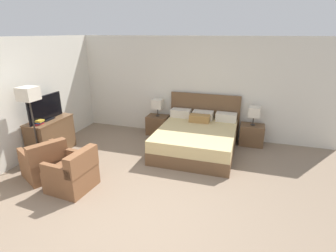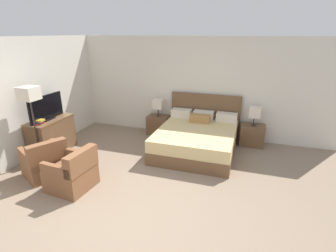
{
  "view_description": "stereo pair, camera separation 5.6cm",
  "coord_description": "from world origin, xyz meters",
  "views": [
    {
      "loc": [
        1.46,
        -2.96,
        2.59
      ],
      "look_at": [
        -0.08,
        1.95,
        0.75
      ],
      "focal_mm": 28.0,
      "sensor_mm": 36.0,
      "label": 1
    },
    {
      "loc": [
        1.52,
        -2.94,
        2.59
      ],
      "look_at": [
        -0.08,
        1.95,
        0.75
      ],
      "focal_mm": 28.0,
      "sensor_mm": 36.0,
      "label": 2
    }
  ],
  "objects": [
    {
      "name": "book_red_cover",
      "position": [
        -2.69,
        1.12,
        0.81
      ],
      "size": [
        0.25,
        0.22,
        0.03
      ],
      "primitive_type": "cube",
      "rotation": [
        0.0,
        0.0,
        -0.15
      ],
      "color": "#B7282D",
      "rests_on": "dresser"
    },
    {
      "name": "floor_lamp",
      "position": [
        -2.55,
        0.9,
        1.36
      ],
      "size": [
        0.32,
        0.32,
        1.62
      ],
      "color": "#332D28",
      "rests_on": "ground"
    },
    {
      "name": "nightstand_left",
      "position": [
        -0.79,
        3.27,
        0.25
      ],
      "size": [
        0.56,
        0.41,
        0.5
      ],
      "color": "brown",
      "rests_on": "ground"
    },
    {
      "name": "book_small_top",
      "position": [
        -2.67,
        1.12,
        0.87
      ],
      "size": [
        0.26,
        0.18,
        0.04
      ],
      "primitive_type": "cube",
      "rotation": [
        0.0,
        0.0,
        0.15
      ],
      "color": "gold",
      "rests_on": "book_blue_cover"
    },
    {
      "name": "wall_left",
      "position": [
        -2.99,
        1.47,
        1.26
      ],
      "size": [
        0.06,
        5.34,
        2.52
      ],
      "primitive_type": "cube",
      "color": "silver",
      "rests_on": "ground"
    },
    {
      "name": "tv",
      "position": [
        -2.68,
        1.42,
        1.06
      ],
      "size": [
        0.18,
        0.95,
        0.54
      ],
      "color": "black",
      "rests_on": "dresser"
    },
    {
      "name": "table_lamp_left",
      "position": [
        -0.79,
        3.27,
        0.83
      ],
      "size": [
        0.26,
        0.26,
        0.45
      ],
      "color": "#332D28",
      "rests_on": "nightstand_left"
    },
    {
      "name": "table_lamp_right",
      "position": [
        1.62,
        3.27,
        0.83
      ],
      "size": [
        0.26,
        0.26,
        0.45
      ],
      "color": "#332D28",
      "rests_on": "nightstand_right"
    },
    {
      "name": "armchair_companion",
      "position": [
        -1.3,
        0.34,
        0.28
      ],
      "size": [
        0.75,
        0.74,
        0.76
      ],
      "color": "brown",
      "rests_on": "ground"
    },
    {
      "name": "nightstand_right",
      "position": [
        1.62,
        3.27,
        0.25
      ],
      "size": [
        0.56,
        0.41,
        0.5
      ],
      "color": "brown",
      "rests_on": "ground"
    },
    {
      "name": "dresser",
      "position": [
        -2.68,
        1.45,
        0.41
      ],
      "size": [
        0.51,
        1.06,
        0.79
      ],
      "color": "brown",
      "rests_on": "ground"
    },
    {
      "name": "ground_plane",
      "position": [
        0.0,
        0.0,
        0.0
      ],
      "size": [
        10.62,
        10.62,
        0.0
      ],
      "primitive_type": "plane",
      "color": "#84705B"
    },
    {
      "name": "bed",
      "position": [
        0.42,
        2.56,
        0.3
      ],
      "size": [
        1.77,
        2.02,
        1.14
      ],
      "color": "brown",
      "rests_on": "ground"
    },
    {
      "name": "wall_back",
      "position": [
        0.0,
        3.57,
        1.26
      ],
      "size": [
        7.12,
        0.06,
        2.52
      ],
      "primitive_type": "cube",
      "color": "silver",
      "rests_on": "ground"
    },
    {
      "name": "book_blue_cover",
      "position": [
        -2.68,
        1.12,
        0.84
      ],
      "size": [
        0.24,
        0.16,
        0.03
      ],
      "primitive_type": "cube",
      "rotation": [
        0.0,
        0.0,
        0.08
      ],
      "color": "#234C8E",
      "rests_on": "book_red_cover"
    },
    {
      "name": "armchair_by_window",
      "position": [
        -2.06,
        0.53,
        0.28
      ],
      "size": [
        0.93,
        0.92,
        0.76
      ],
      "color": "brown",
      "rests_on": "ground"
    }
  ]
}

